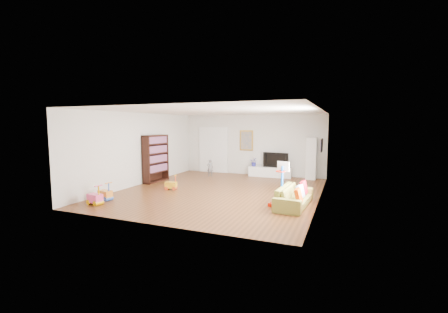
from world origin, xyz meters
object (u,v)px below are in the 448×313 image
at_px(sofa, 294,196).
at_px(basketball_hoop, 279,184).
at_px(bookshelf, 156,158).
at_px(media_console, 270,172).

distance_m(sofa, basketball_hoop, 0.54).
relative_size(bookshelf, sofa, 0.99).
height_order(bookshelf, basketball_hoop, bookshelf).
relative_size(media_console, basketball_hoop, 1.48).
height_order(media_console, bookshelf, bookshelf).
relative_size(sofa, basketball_hoop, 1.51).
height_order(media_console, sofa, sofa).
bearing_deg(sofa, bookshelf, 78.05).
xyz_separation_m(sofa, basketball_hoop, (-0.38, -0.17, 0.35)).
distance_m(media_console, basketball_hoop, 4.77).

